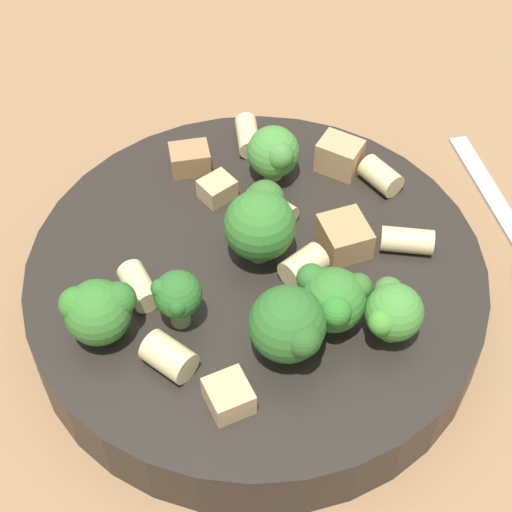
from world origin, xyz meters
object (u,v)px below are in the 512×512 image
broccoli_floret_4 (275,153)px  rigatoni_1 (303,269)px  rigatoni_2 (169,357)px  broccoli_floret_0 (254,220)px  rigatoni_4 (407,240)px  rigatoni_6 (248,135)px  rigatoni_3 (381,176)px  broccoli_floret_1 (290,327)px  broccoli_floret_6 (333,299)px  chicken_chunk_3 (217,189)px  rigatoni_0 (263,205)px  rigatoni_5 (139,286)px  broccoli_floret_5 (177,296)px  broccoli_floret_2 (99,310)px  chicken_chunk_1 (190,159)px  chicken_chunk_2 (229,396)px  pasta_bowl (256,286)px  broccoli_floret_3 (393,311)px  chicken_chunk_4 (344,237)px

broccoli_floret_4 → rigatoni_1: bearing=22.5°
rigatoni_2 → broccoli_floret_0: bearing=163.5°
rigatoni_4 → broccoli_floret_0: bearing=-76.6°
rigatoni_1 → rigatoni_6: size_ratio=0.80×
rigatoni_3 → broccoli_floret_1: bearing=-13.0°
broccoli_floret_6 → broccoli_floret_0: bearing=-129.4°
chicken_chunk_3 → rigatoni_2: bearing=2.6°
rigatoni_0 → rigatoni_5: same height
broccoli_floret_5 → broccoli_floret_6: size_ratio=0.92×
broccoli_floret_5 → chicken_chunk_3: size_ratio=1.88×
broccoli_floret_5 → rigatoni_1: 0.07m
broccoli_floret_2 → rigatoni_3: size_ratio=1.52×
broccoli_floret_1 → broccoli_floret_2: broccoli_floret_1 is taller
rigatoni_6 → broccoli_floret_4: bearing=40.8°
chicken_chunk_1 → chicken_chunk_2: (0.15, 0.06, -0.00)m
pasta_bowl → broccoli_floret_3: (0.03, 0.07, 0.04)m
broccoli_floret_1 → rigatoni_2: (0.02, -0.06, -0.02)m
rigatoni_4 → chicken_chunk_3: rigatoni_4 is taller
broccoli_floret_0 → broccoli_floret_2: size_ratio=1.20×
broccoli_floret_1 → rigatoni_3: (-0.13, 0.03, -0.02)m
broccoli_floret_3 → broccoli_floret_5: bearing=-81.8°
broccoli_floret_2 → broccoli_floret_5: broccoli_floret_2 is taller
broccoli_floret_6 → rigatoni_0: broccoli_floret_6 is taller
broccoli_floret_5 → broccoli_floret_0: bearing=154.2°
broccoli_floret_4 → chicken_chunk_4: bearing=46.4°
rigatoni_0 → rigatoni_1: 0.05m
chicken_chunk_2 → rigatoni_0: bearing=-175.4°
broccoli_floret_5 → rigatoni_1: broccoli_floret_5 is taller
broccoli_floret_6 → broccoli_floret_2: bearing=-74.6°
rigatoni_5 → rigatoni_2: bearing=35.0°
broccoli_floret_3 → rigatoni_3: size_ratio=1.46×
broccoli_floret_5 → chicken_chunk_1: 0.11m
rigatoni_0 → chicken_chunk_3: (-0.01, -0.03, -0.00)m
rigatoni_0 → broccoli_floret_6: bearing=35.7°
broccoli_floret_2 → broccoli_floret_1: bearing=94.6°
rigatoni_5 → broccoli_floret_4: bearing=153.2°
rigatoni_1 → rigatoni_6: bearing=-152.1°
rigatoni_4 → rigatoni_6: 0.12m
broccoli_floret_6 → chicken_chunk_3: size_ratio=2.03×
broccoli_floret_6 → chicken_chunk_2: size_ratio=1.81×
rigatoni_2 → rigatoni_6: (-0.17, 0.00, -0.00)m
broccoli_floret_1 → broccoli_floret_2: (0.01, -0.09, -0.00)m
chicken_chunk_1 → rigatoni_1: bearing=49.3°
rigatoni_3 → chicken_chunk_1: (0.01, -0.11, 0.00)m
broccoli_floret_4 → rigatoni_6: broccoli_floret_4 is taller
broccoli_floret_4 → chicken_chunk_2: size_ratio=1.65×
broccoli_floret_5 → rigatoni_4: bearing=124.7°
rigatoni_6 → rigatoni_5: bearing=-13.1°
pasta_bowl → chicken_chunk_4: chicken_chunk_4 is taller
broccoli_floret_5 → rigatoni_0: size_ratio=1.18×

